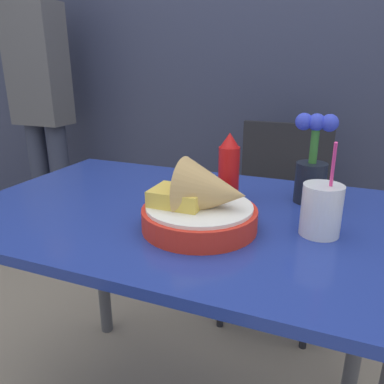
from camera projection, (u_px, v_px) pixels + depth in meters
wall_window at (278, 24)px, 1.87m from camera, size 7.00×0.06×2.60m
dining_table at (180, 249)px, 1.01m from camera, size 1.11×0.72×0.76m
chair_far_window at (279, 202)px, 1.68m from camera, size 0.40×0.40×0.87m
food_basket at (204, 206)px, 0.83m from camera, size 0.26×0.26×0.16m
ketchup_bottle at (229, 168)px, 1.00m from camera, size 0.06×0.06×0.19m
drink_cup at (321, 211)px, 0.81m from camera, size 0.09×0.09×0.21m
flower_vase at (312, 166)px, 0.99m from camera, size 0.11×0.08×0.24m
person_standing at (41, 98)px, 2.15m from camera, size 0.32×0.18×1.61m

